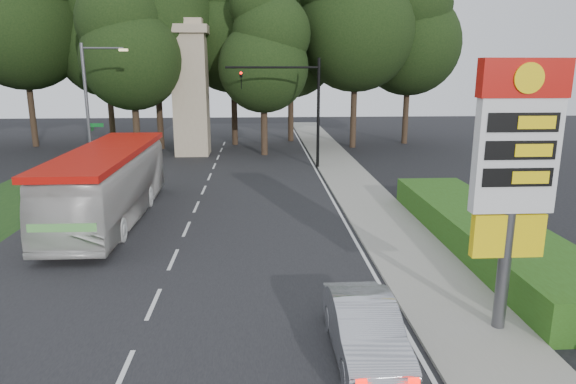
{
  "coord_description": "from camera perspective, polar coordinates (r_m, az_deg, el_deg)",
  "views": [
    {
      "loc": [
        3.09,
        -9.73,
        6.65
      ],
      "look_at": [
        4.12,
        8.41,
        2.2
      ],
      "focal_mm": 32.0,
      "sensor_mm": 36.0,
      "label": 1
    }
  ],
  "objects": [
    {
      "name": "road_surface",
      "position": [
        22.93,
        -10.87,
        -3.32
      ],
      "size": [
        14.0,
        80.0,
        0.02
      ],
      "primitive_type": "cube",
      "color": "black",
      "rests_on": "ground"
    },
    {
      "name": "sidewalk_right",
      "position": [
        23.35,
        10.3,
        -2.86
      ],
      "size": [
        3.0,
        80.0,
        0.12
      ],
      "primitive_type": "cube",
      "color": "gray",
      "rests_on": "ground"
    },
    {
      "name": "grass_verge_left",
      "position": [
        31.17,
        -26.98,
        -0.06
      ],
      "size": [
        5.0,
        50.0,
        0.02
      ],
      "primitive_type": "cube",
      "color": "#193814",
      "rests_on": "ground"
    },
    {
      "name": "hedge",
      "position": [
        20.54,
        21.15,
        -4.33
      ],
      "size": [
        3.0,
        14.0,
        1.2
      ],
      "primitive_type": "cube",
      "color": "#294E14",
      "rests_on": "ground"
    },
    {
      "name": "gas_station_pylon",
      "position": [
        13.41,
        23.96,
        3.11
      ],
      "size": [
        2.1,
        0.45,
        6.85
      ],
      "color": "#59595E",
      "rests_on": "ground"
    },
    {
      "name": "traffic_signal_mast",
      "position": [
        33.89,
        1.16,
        10.42
      ],
      "size": [
        6.1,
        0.35,
        7.2
      ],
      "color": "black",
      "rests_on": "ground"
    },
    {
      "name": "streetlight_signs",
      "position": [
        33.38,
        -21.1,
        9.06
      ],
      "size": [
        2.75,
        0.98,
        8.0
      ],
      "color": "#59595E",
      "rests_on": "ground"
    },
    {
      "name": "monument",
      "position": [
        40.09,
        -10.76,
        11.32
      ],
      "size": [
        3.0,
        3.0,
        10.05
      ],
      "color": "tan",
      "rests_on": "ground"
    },
    {
      "name": "tree_west_mid",
      "position": [
        48.9,
        -27.71,
        18.19
      ],
      "size": [
        9.8,
        9.8,
        19.25
      ],
      "color": "#2D2116",
      "rests_on": "ground"
    },
    {
      "name": "tree_west_near",
      "position": [
        48.65,
        -19.75,
        16.97
      ],
      "size": [
        8.4,
        8.4,
        16.5
      ],
      "color": "#2D2116",
      "rests_on": "ground"
    },
    {
      "name": "tree_center_right",
      "position": [
        44.99,
        -6.25,
        19.26
      ],
      "size": [
        9.24,
        9.24,
        18.15
      ],
      "color": "#2D2116",
      "rests_on": "ground"
    },
    {
      "name": "tree_east_near",
      "position": [
        46.92,
        0.32,
        17.47
      ],
      "size": [
        8.12,
        8.12,
        15.95
      ],
      "color": "#2D2116",
      "rests_on": "ground"
    },
    {
      "name": "tree_east_mid",
      "position": [
        43.71,
        7.65,
        19.83
      ],
      "size": [
        9.52,
        9.52,
        18.7
      ],
      "color": "#2D2116",
      "rests_on": "ground"
    },
    {
      "name": "tree_far_east",
      "position": [
        46.71,
        13.47,
        17.95
      ],
      "size": [
        8.68,
        8.68,
        17.05
      ],
      "color": "#2D2116",
      "rests_on": "ground"
    },
    {
      "name": "tree_monument_left",
      "position": [
        39.84,
        -17.13,
        16.1
      ],
      "size": [
        7.28,
        7.28,
        14.3
      ],
      "color": "#2D2116",
      "rests_on": "ground"
    },
    {
      "name": "tree_monument_right",
      "position": [
        39.26,
        -2.76,
        15.74
      ],
      "size": [
        6.72,
        6.72,
        13.2
      ],
      "color": "#2D2116",
      "rests_on": "ground"
    },
    {
      "name": "transit_bus",
      "position": [
        23.79,
        -19.25,
        0.72
      ],
      "size": [
        2.7,
        11.47,
        3.19
      ],
      "primitive_type": "imported",
      "rotation": [
        0.0,
        0.0,
        0.0
      ],
      "color": "silver",
      "rests_on": "ground"
    },
    {
      "name": "sedan_silver",
      "position": [
        12.5,
        8.57,
        -14.89
      ],
      "size": [
        1.5,
        4.22,
        1.39
      ],
      "primitive_type": "imported",
      "rotation": [
        0.0,
        0.0,
        0.01
      ],
      "color": "#B2B3BA",
      "rests_on": "ground"
    }
  ]
}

